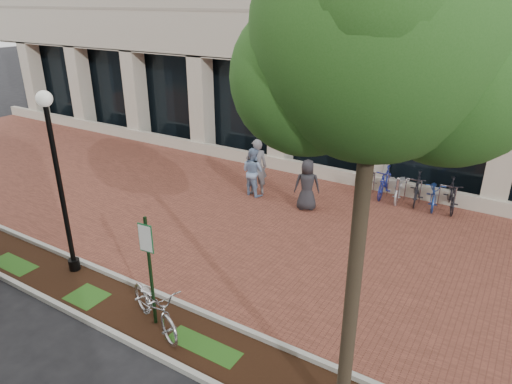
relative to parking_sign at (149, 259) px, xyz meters
The scene contains 14 objects.
ground 5.52m from the parking_sign, 96.20° to the left, with size 120.00×120.00×0.00m, color black.
brick_plaza 5.52m from the parking_sign, 96.20° to the left, with size 40.00×9.00×0.01m, color brown.
planting_strip 1.70m from the parking_sign, behind, with size 40.00×1.50×0.01m, color black.
curb_plaza_side 1.81m from the parking_sign, 127.09° to the left, with size 40.00×0.12×0.12m, color #ABADA3.
curb_street_side 1.81m from the parking_sign, 127.47° to the right, with size 40.00×0.12×0.12m, color #ABADA3.
parking_sign is the anchor object (origin of this frame).
lamppost 3.40m from the parking_sign, behind, with size 0.36×0.36×4.57m.
street_tree 6.05m from the parking_sign, ahead, with size 3.61×3.01×7.55m.
locked_bicycle 1.08m from the parking_sign, 30.16° to the right, with size 0.71×2.02×1.06m, color #B9B9BE.
pedestrian_left 7.42m from the parking_sign, 104.62° to the left, with size 0.73×0.48×2.01m, color slate.
pedestrian_mid 7.33m from the parking_sign, 105.43° to the left, with size 0.83×0.65×1.71m, color #7E97BC.
pedestrian_right 6.96m from the parking_sign, 88.32° to the left, with size 0.83×0.54×1.70m, color #262529.
bollard 9.16m from the parking_sign, 73.10° to the left, with size 0.12×0.12×1.02m.
bike_rack_cluster 9.84m from the parking_sign, 73.05° to the left, with size 3.52×1.87×1.04m.
Camera 1 is at (6.55, -10.83, 6.41)m, focal length 32.00 mm.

